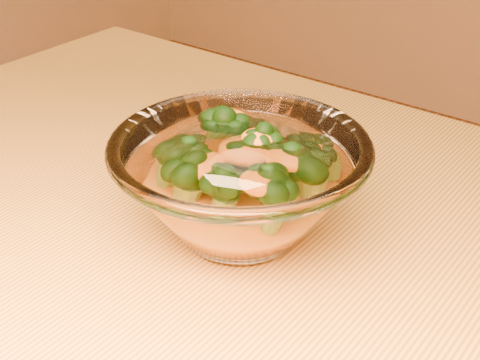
{
  "coord_description": "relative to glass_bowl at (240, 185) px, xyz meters",
  "views": [
    {
      "loc": [
        0.24,
        -0.34,
        1.1
      ],
      "look_at": [
        -0.07,
        0.05,
        0.81
      ],
      "focal_mm": 50.0,
      "sensor_mm": 36.0,
      "label": 1
    }
  ],
  "objects": [
    {
      "name": "cheese_sauce",
      "position": [
        -0.0,
        -0.0,
        -0.02
      ],
      "size": [
        0.12,
        0.12,
        0.03
      ],
      "primitive_type": "ellipsoid",
      "color": "orange",
      "rests_on": "glass_bowl"
    },
    {
      "name": "broccoli_heap",
      "position": [
        -0.0,
        0.01,
        0.01
      ],
      "size": [
        0.15,
        0.13,
        0.07
      ],
      "color": "black",
      "rests_on": "cheese_sauce"
    },
    {
      "name": "glass_bowl",
      "position": [
        0.0,
        0.0,
        0.0
      ],
      "size": [
        0.23,
        0.23,
        0.1
      ],
      "color": "white",
      "rests_on": "table"
    }
  ]
}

